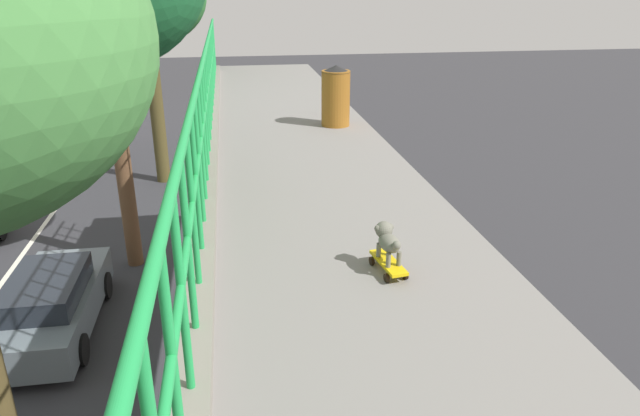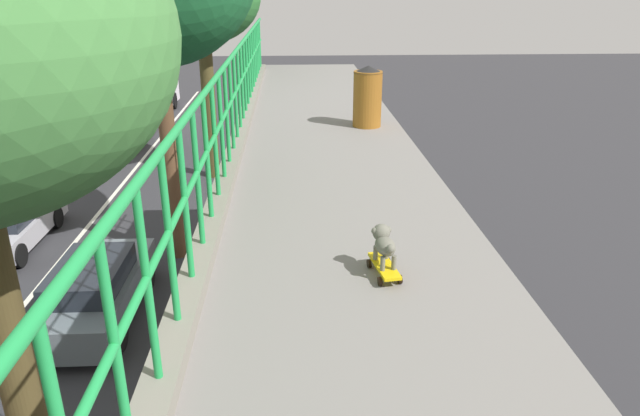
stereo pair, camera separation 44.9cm
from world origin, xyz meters
TOP-DOWN VIEW (x-y plane):
  - car_grey_fifth at (-4.02, 11.26)m, footprint 1.83×4.33m
  - car_silver_sixth at (-7.72, 15.30)m, footprint 1.78×4.43m
  - city_bus at (-7.85, 30.18)m, footprint 2.78×12.00m
  - toy_skateboard at (1.14, 3.47)m, footprint 0.22×0.45m
  - small_dog at (1.14, 3.51)m, footprint 0.18×0.35m
  - litter_bin at (1.61, 8.17)m, footprint 0.43×0.43m

SIDE VIEW (x-z plane):
  - car_silver_sixth at x=-7.72m, z-range -0.04..1.35m
  - car_grey_fifth at x=-4.02m, z-range -0.01..1.43m
  - city_bus at x=-7.85m, z-range 0.22..3.26m
  - toy_skateboard at x=1.14m, z-range 5.19..5.28m
  - small_dog at x=1.14m, z-range 5.28..5.56m
  - litter_bin at x=1.61m, z-range 5.17..6.07m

